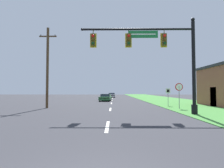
{
  "coord_description": "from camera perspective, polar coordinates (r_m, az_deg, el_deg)",
  "views": [
    {
      "loc": [
        0.31,
        -2.79,
        1.78
      ],
      "look_at": [
        0.0,
        30.82,
        3.09
      ],
      "focal_mm": 28.0,
      "sensor_mm": 36.0,
      "label": 1
    }
  ],
  "objects": [
    {
      "name": "signal_mast",
      "position": [
        14.01,
        15.95,
        9.34
      ],
      "size": [
        8.84,
        0.47,
        7.35
      ],
      "color": "black",
      "rests_on": "grass_verge_right"
    },
    {
      "name": "far_car",
      "position": [
        47.04,
        -0.11,
        -3.65
      ],
      "size": [
        1.82,
        4.45,
        1.19
      ],
      "color": "black",
      "rests_on": "ground"
    },
    {
      "name": "stop_sign",
      "position": [
        18.49,
        21.06,
        -1.82
      ],
      "size": [
        0.76,
        0.07,
        2.5
      ],
      "color": "gray",
      "rests_on": "grass_verge_right"
    },
    {
      "name": "grass_verge_right",
      "position": [
        34.38,
        17.84,
        -5.05
      ],
      "size": [
        10.0,
        110.0,
        0.04
      ],
      "color": "#428438",
      "rests_on": "ground"
    },
    {
      "name": "route_sign_post",
      "position": [
        21.21,
        17.83,
        -2.81
      ],
      "size": [
        0.55,
        0.06,
        2.03
      ],
      "color": "gray",
      "rests_on": "grass_verge_right"
    },
    {
      "name": "car_ahead",
      "position": [
        30.62,
        -2.09,
        -4.42
      ],
      "size": [
        2.17,
        4.61,
        1.19
      ],
      "color": "black",
      "rests_on": "ground"
    },
    {
      "name": "utility_pole_near",
      "position": [
        19.43,
        -20.32,
        5.49
      ],
      "size": [
        1.8,
        0.26,
        8.38
      ],
      "color": "#4C3823",
      "rests_on": "ground"
    },
    {
      "name": "road_center_line",
      "position": [
        24.86,
        -0.19,
        -6.32
      ],
      "size": [
        0.16,
        34.8,
        0.01
      ],
      "color": "silver",
      "rests_on": "ground"
    }
  ]
}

